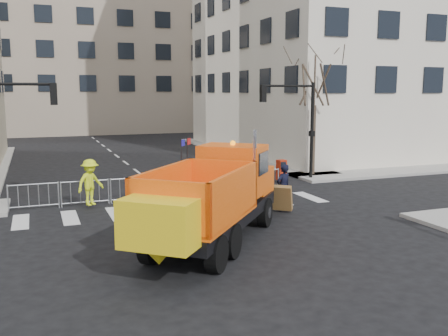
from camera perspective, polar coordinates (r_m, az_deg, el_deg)
name	(u,v)px	position (r m, az deg, el deg)	size (l,w,h in m)	color
ground	(233,244)	(16.34, 1.05, -8.72)	(120.00, 120.00, 0.00)	black
sidewalk_back	(167,193)	(24.17, -6.50, -2.84)	(64.00, 5.00, 0.15)	gray
building_far	(78,34)	(67.09, -16.30, 14.47)	(30.00, 18.00, 24.00)	tan
traffic_light_right	(312,132)	(28.00, 10.00, 4.10)	(0.18, 0.18, 5.40)	black
crowd_barriers	(156,188)	(23.05, -7.77, -2.23)	(12.60, 0.60, 1.10)	#9EA0A5
street_tree	(314,112)	(29.16, 10.24, 6.34)	(3.00, 3.00, 7.50)	#382B21
plow_truck	(212,195)	(15.90, -1.37, -3.16)	(8.03, 8.78, 3.66)	black
cop_a	(283,187)	(20.77, 6.80, -2.23)	(0.71, 0.47, 1.95)	black
cop_b	(262,197)	(19.78, 4.35, -3.28)	(0.77, 0.60, 1.59)	black
cop_c	(269,193)	(20.18, 5.16, -2.88)	(1.00, 0.41, 1.70)	black
worker	(90,182)	(21.69, -15.04, -1.59)	(1.26, 0.73, 1.95)	#E1F71D
newspaper_box	(281,170)	(27.18, 6.57, -0.21)	(0.45, 0.40, 1.10)	#A7230C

